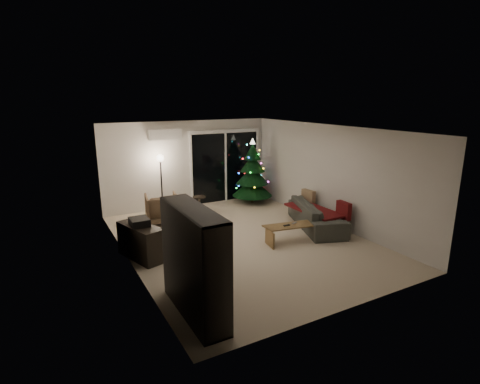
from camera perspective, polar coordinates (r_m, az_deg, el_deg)
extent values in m
plane|color=beige|center=(8.55, 0.39, -7.36)|extent=(6.50, 6.50, 0.00)
plane|color=white|center=(7.97, 0.42, 9.60)|extent=(6.50, 6.50, 0.00)
cube|color=silver|center=(11.06, -7.88, 4.25)|extent=(5.00, 0.02, 2.50)
cube|color=silver|center=(5.68, 16.74, -5.92)|extent=(5.00, 0.02, 2.50)
cube|color=silver|center=(7.32, -16.95, -1.42)|extent=(0.02, 6.50, 2.50)
cube|color=silver|center=(9.61, 13.53, 2.47)|extent=(0.02, 6.50, 2.50)
cube|color=black|center=(11.55, -2.24, 3.79)|extent=(2.20, 0.02, 2.10)
cube|color=white|center=(10.60, -11.38, 8.59)|extent=(0.90, 0.22, 0.28)
cube|color=#3F3833|center=(12.25, -3.29, -0.89)|extent=(2.60, 1.00, 0.10)
cube|color=white|center=(12.47, -4.12, 1.98)|extent=(2.20, 0.06, 1.00)
cube|color=black|center=(7.79, -14.90, -7.34)|extent=(0.73, 1.18, 0.69)
cube|color=black|center=(7.65, -15.10, -4.41)|extent=(0.35, 0.41, 0.15)
imported|color=#4C3E2D|center=(9.83, -11.81, -2.45)|extent=(0.93, 0.95, 0.74)
cube|color=beige|center=(8.86, -8.25, -5.27)|extent=(0.50, 0.50, 0.41)
cube|color=white|center=(8.59, -9.96, -6.27)|extent=(0.56, 0.49, 0.34)
cube|color=white|center=(9.17, -6.95, -4.95)|extent=(0.51, 0.46, 0.29)
cylinder|color=black|center=(10.55, -6.20, -1.88)|extent=(0.38, 0.38, 0.46)
cylinder|color=black|center=(10.49, -11.85, 0.96)|extent=(0.25, 0.25, 1.58)
imported|color=#3B3D39|center=(9.48, 11.59, -3.43)|extent=(1.54, 2.31, 0.63)
cube|color=maroon|center=(9.38, 11.17, -2.71)|extent=(0.67, 1.55, 0.05)
cube|color=#9C8660|center=(10.04, 10.37, -0.86)|extent=(0.16, 0.42, 0.41)
cube|color=maroon|center=(9.11, 15.51, -2.71)|extent=(0.15, 0.42, 0.41)
cube|color=black|center=(8.35, 7.12, -5.06)|extent=(0.15, 0.05, 0.02)
cube|color=slate|center=(8.53, 8.29, -4.68)|extent=(0.15, 0.09, 0.02)
cone|color=#0E3F18|center=(11.31, 1.91, 3.22)|extent=(1.52, 1.52, 1.97)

